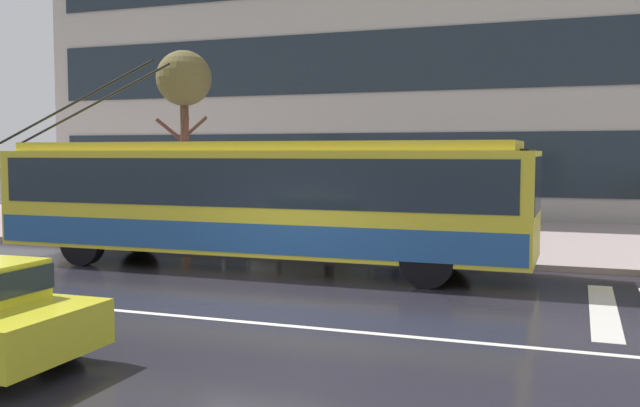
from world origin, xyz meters
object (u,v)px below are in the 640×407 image
at_px(pedestrian_walking_past, 329,209).
at_px(pedestrian_at_shelter, 278,185).
at_px(trolleybus, 257,198).
at_px(street_tree_bare, 184,83).
at_px(pedestrian_approaching_curb, 393,183).
at_px(bus_shelter, 301,171).

bearing_deg(pedestrian_walking_past, pedestrian_at_shelter, 178.64).
height_order(trolleybus, pedestrian_at_shelter, trolleybus).
distance_m(pedestrian_at_shelter, street_tree_bare, 5.92).
xyz_separation_m(pedestrian_at_shelter, pedestrian_approaching_curb, (2.75, 1.17, 0.06)).
relative_size(bus_shelter, pedestrian_walking_past, 2.36).
relative_size(trolleybus, bus_shelter, 3.19).
bearing_deg(bus_shelter, trolleybus, -83.39).
height_order(bus_shelter, pedestrian_walking_past, bus_shelter).
bearing_deg(street_tree_bare, pedestrian_approaching_curb, -12.31).
distance_m(pedestrian_approaching_curb, street_tree_bare, 7.81).
height_order(trolleybus, pedestrian_approaching_curb, trolleybus).
relative_size(pedestrian_at_shelter, street_tree_bare, 0.35).
bearing_deg(pedestrian_at_shelter, pedestrian_walking_past, -1.36).
height_order(bus_shelter, pedestrian_approaching_curb, bus_shelter).
bearing_deg(trolleybus, street_tree_bare, 133.64).
bearing_deg(street_tree_bare, pedestrian_walking_past, -25.59).
distance_m(trolleybus, bus_shelter, 3.81).
relative_size(trolleybus, street_tree_bare, 2.32).
bearing_deg(trolleybus, pedestrian_at_shelter, 102.41).
height_order(trolleybus, pedestrian_walking_past, trolleybus).
bearing_deg(pedestrian_at_shelter, pedestrian_approaching_curb, 23.08).
xyz_separation_m(trolleybus, pedestrian_approaching_curb, (2.22, 3.55, 0.23)).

